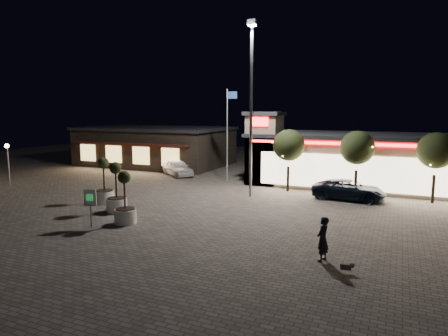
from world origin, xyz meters
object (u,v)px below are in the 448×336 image
at_px(planter_left, 104,189).
at_px(valet_sign, 90,201).
at_px(pedestrian, 323,239).
at_px(pickup_truck, 349,190).
at_px(white_sedan, 178,168).
at_px(planter_mid, 125,207).

xyz_separation_m(planter_left, valet_sign, (3.00, -4.61, 0.47)).
bearing_deg(pedestrian, valet_sign, -73.31).
relative_size(pickup_truck, planter_left, 1.60).
height_order(pickup_truck, pedestrian, pedestrian).
height_order(white_sedan, valet_sign, valet_sign).
relative_size(white_sedan, pedestrian, 2.33).
xyz_separation_m(pickup_truck, planter_left, (-14.89, -7.87, 0.27)).
relative_size(pickup_truck, valet_sign, 2.43).
xyz_separation_m(pickup_truck, pedestrian, (0.39, -12.44, 0.25)).
distance_m(pickup_truck, valet_sign, 17.26).
distance_m(pedestrian, planter_left, 15.96).
xyz_separation_m(pickup_truck, valet_sign, (-11.90, -12.48, 0.75)).
bearing_deg(valet_sign, planter_mid, 45.25).
bearing_deg(planter_mid, pedestrian, -6.46).
bearing_deg(pickup_truck, planter_mid, 140.12).
bearing_deg(pedestrian, white_sedan, -118.39).
relative_size(white_sedan, valet_sign, 2.14).
xyz_separation_m(pedestrian, planter_left, (-15.29, 4.57, 0.02)).
relative_size(planter_left, valet_sign, 1.52).
bearing_deg(valet_sign, planter_left, 123.02).
height_order(white_sedan, planter_mid, planter_mid).
relative_size(pickup_truck, planter_mid, 1.70).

